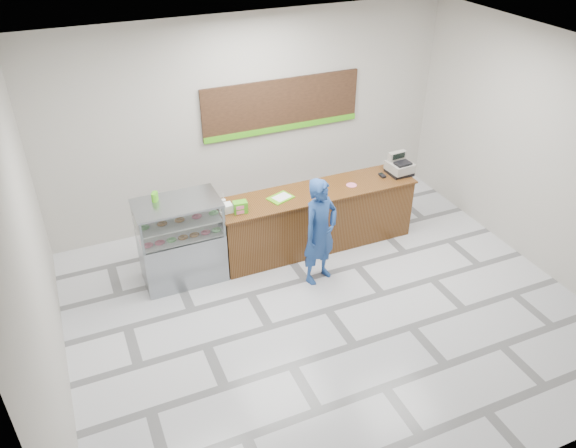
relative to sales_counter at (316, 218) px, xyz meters
name	(u,v)px	position (x,y,z in m)	size (l,w,h in m)	color
floor	(328,310)	(-0.55, -1.55, -0.52)	(7.00, 7.00, 0.00)	silver
back_wall	(251,120)	(-0.55, 1.45, 1.23)	(7.00, 7.00, 0.00)	#B9B4AA
ceiling	(340,65)	(-0.55, -1.55, 2.98)	(7.00, 7.00, 0.00)	silver
sales_counter	(316,218)	(0.00, 0.00, 0.00)	(3.26, 0.76, 1.03)	brown
display_case	(181,241)	(-2.22, 0.00, 0.16)	(1.22, 0.72, 1.33)	gray
menu_board	(282,106)	(0.00, 1.41, 1.42)	(2.80, 0.06, 0.90)	black
cash_register	(399,166)	(1.50, 0.00, 0.64)	(0.39, 0.41, 0.35)	black
card_terminal	(382,175)	(1.19, 0.01, 0.53)	(0.07, 0.14, 0.04)	black
serving_tray	(281,198)	(-0.62, 0.00, 0.52)	(0.44, 0.38, 0.02)	#60BD17
napkin_box	(227,208)	(-1.50, -0.05, 0.58)	(0.15, 0.15, 0.13)	white
straw_cup	(223,203)	(-1.50, 0.12, 0.57)	(0.08, 0.08, 0.11)	silver
promo_box	(240,207)	(-1.32, -0.14, 0.60)	(0.20, 0.13, 0.18)	#49B419
donut_decal	(351,185)	(0.58, -0.06, 0.52)	(0.17, 0.17, 0.00)	pink
green_cup_left	(154,198)	(-2.49, 0.14, 0.88)	(0.08, 0.08, 0.13)	#49B419
green_cup_right	(155,196)	(-2.47, 0.18, 0.88)	(0.08, 0.08, 0.13)	#49B419
customer	(320,232)	(-0.34, -0.82, 0.32)	(0.61, 0.40, 1.68)	navy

